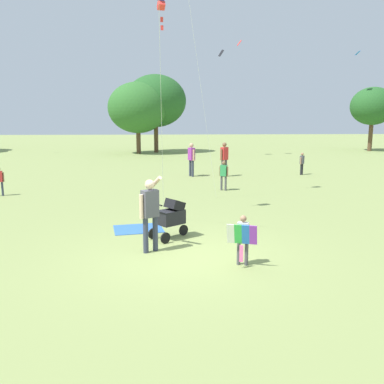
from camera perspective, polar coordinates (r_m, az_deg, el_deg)
ground_plane at (r=9.56m, az=-1.36°, el=-8.53°), size 120.00×120.00×0.00m
treeline_distant at (r=36.08m, az=-9.20°, el=11.63°), size 45.59×6.82×6.47m
child_with_butterfly_kite at (r=8.77m, az=6.94°, el=-5.97°), size 0.63×0.44×1.07m
person_adult_flyer at (r=9.54m, az=-5.77°, el=-2.29°), size 0.52×0.67×1.76m
stroller at (r=10.64m, az=-2.82°, el=-3.17°), size 1.04×0.91×1.03m
kite_adult_black at (r=12.95m, az=-4.24°, el=24.15°), size 0.26×3.33×6.56m
distant_kites_cluster at (r=33.31m, az=2.39°, el=18.37°), size 29.23×3.68×2.03m
person_red_shirt at (r=22.85m, az=14.78°, el=4.02°), size 0.28×0.30×1.17m
person_sitting_far at (r=17.48m, az=4.35°, el=2.58°), size 0.35×0.28×1.24m
person_couple_left at (r=21.49m, az=4.43°, el=4.86°), size 0.43×0.43×1.75m
person_kid_running at (r=21.45m, az=-0.07°, el=4.82°), size 0.37×0.50×1.71m
picnic_blanket at (r=11.71m, az=-7.34°, el=-5.01°), size 1.49×1.25×0.02m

